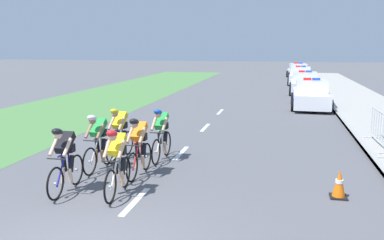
{
  "coord_description": "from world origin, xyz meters",
  "views": [
    {
      "loc": [
        2.93,
        -5.04,
        3.25
      ],
      "look_at": [
        0.41,
        6.31,
        1.1
      ],
      "focal_mm": 37.76,
      "sensor_mm": 36.0,
      "label": 1
    }
  ],
  "objects_px": {
    "cyclist_third": "(98,141)",
    "police_car_second": "(305,84)",
    "cyclist_lead": "(65,158)",
    "police_car_third": "(300,76)",
    "traffic_cone_near": "(339,184)",
    "police_car_nearest": "(311,95)",
    "cyclist_second": "(117,161)",
    "cyclist_sixth": "(161,133)",
    "police_car_furthest": "(298,72)",
    "cyclist_fourth": "(139,146)",
    "crowd_barrier_rear": "(380,129)",
    "cyclist_fifth": "(120,133)"
  },
  "relations": [
    {
      "from": "cyclist_third",
      "to": "police_car_second",
      "type": "xyz_separation_m",
      "value": [
        6.17,
        18.91,
        -0.11
      ]
    },
    {
      "from": "cyclist_lead",
      "to": "police_car_third",
      "type": "xyz_separation_m",
      "value": [
        6.17,
        27.4,
        -0.11
      ]
    },
    {
      "from": "police_car_second",
      "to": "traffic_cone_near",
      "type": "xyz_separation_m",
      "value": [
        -0.23,
        -19.62,
        -0.37
      ]
    },
    {
      "from": "cyclist_third",
      "to": "police_car_nearest",
      "type": "height_order",
      "value": "police_car_nearest"
    },
    {
      "from": "cyclist_second",
      "to": "police_car_third",
      "type": "height_order",
      "value": "police_car_third"
    },
    {
      "from": "police_car_nearest",
      "to": "traffic_cone_near",
      "type": "height_order",
      "value": "police_car_nearest"
    },
    {
      "from": "cyclist_second",
      "to": "cyclist_sixth",
      "type": "distance_m",
      "value": 2.87
    },
    {
      "from": "cyclist_third",
      "to": "police_car_furthest",
      "type": "distance_m",
      "value": 32.88
    },
    {
      "from": "cyclist_fourth",
      "to": "crowd_barrier_rear",
      "type": "xyz_separation_m",
      "value": [
        6.55,
        4.21,
        -0.14
      ]
    },
    {
      "from": "crowd_barrier_rear",
      "to": "cyclist_fifth",
      "type": "bearing_deg",
      "value": -159.26
    },
    {
      "from": "cyclist_fourth",
      "to": "police_car_second",
      "type": "xyz_separation_m",
      "value": [
        4.96,
        19.14,
        -0.11
      ]
    },
    {
      "from": "cyclist_fifth",
      "to": "police_car_third",
      "type": "distance_m",
      "value": 25.34
    },
    {
      "from": "cyclist_lead",
      "to": "cyclist_fifth",
      "type": "relative_size",
      "value": 1.0
    },
    {
      "from": "cyclist_lead",
      "to": "traffic_cone_near",
      "type": "distance_m",
      "value": 6.04
    },
    {
      "from": "crowd_barrier_rear",
      "to": "cyclist_third",
      "type": "bearing_deg",
      "value": -152.87
    },
    {
      "from": "cyclist_third",
      "to": "traffic_cone_near",
      "type": "bearing_deg",
      "value": -6.89
    },
    {
      "from": "cyclist_lead",
      "to": "police_car_third",
      "type": "distance_m",
      "value": 28.08
    },
    {
      "from": "cyclist_fifth",
      "to": "police_car_furthest",
      "type": "relative_size",
      "value": 0.38
    },
    {
      "from": "police_car_second",
      "to": "cyclist_fourth",
      "type": "bearing_deg",
      "value": -104.53
    },
    {
      "from": "cyclist_third",
      "to": "police_car_furthest",
      "type": "height_order",
      "value": "police_car_furthest"
    },
    {
      "from": "cyclist_lead",
      "to": "cyclist_sixth",
      "type": "xyz_separation_m",
      "value": [
        1.34,
        2.94,
        0.0
      ]
    },
    {
      "from": "cyclist_second",
      "to": "police_car_furthest",
      "type": "bearing_deg",
      "value": 81.68
    },
    {
      "from": "cyclist_sixth",
      "to": "cyclist_fourth",
      "type": "bearing_deg",
      "value": -95.17
    },
    {
      "from": "cyclist_third",
      "to": "cyclist_second",
      "type": "bearing_deg",
      "value": -52.96
    },
    {
      "from": "police_car_third",
      "to": "cyclist_sixth",
      "type": "bearing_deg",
      "value": -101.16
    },
    {
      "from": "cyclist_sixth",
      "to": "police_car_nearest",
      "type": "bearing_deg",
      "value": 66.64
    },
    {
      "from": "police_car_furthest",
      "to": "crowd_barrier_rear",
      "type": "xyz_separation_m",
      "value": [
        1.59,
        -28.32,
        -0.03
      ]
    },
    {
      "from": "police_car_furthest",
      "to": "cyclist_third",
      "type": "bearing_deg",
      "value": -100.82
    },
    {
      "from": "cyclist_fourth",
      "to": "police_car_nearest",
      "type": "relative_size",
      "value": 0.39
    },
    {
      "from": "cyclist_fourth",
      "to": "crowd_barrier_rear",
      "type": "distance_m",
      "value": 7.79
    },
    {
      "from": "cyclist_sixth",
      "to": "crowd_barrier_rear",
      "type": "bearing_deg",
      "value": 22.98
    },
    {
      "from": "cyclist_sixth",
      "to": "crowd_barrier_rear",
      "type": "height_order",
      "value": "cyclist_sixth"
    },
    {
      "from": "cyclist_lead",
      "to": "police_car_third",
      "type": "height_order",
      "value": "police_car_third"
    },
    {
      "from": "cyclist_third",
      "to": "cyclist_sixth",
      "type": "height_order",
      "value": "same"
    },
    {
      "from": "cyclist_third",
      "to": "police_car_nearest",
      "type": "xyz_separation_m",
      "value": [
        6.17,
        12.43,
        -0.11
      ]
    },
    {
      "from": "cyclist_third",
      "to": "cyclist_fourth",
      "type": "height_order",
      "value": "same"
    },
    {
      "from": "cyclist_lead",
      "to": "cyclist_fifth",
      "type": "distance_m",
      "value": 2.78
    },
    {
      "from": "police_car_nearest",
      "to": "crowd_barrier_rear",
      "type": "distance_m",
      "value": 8.6
    },
    {
      "from": "police_car_furthest",
      "to": "traffic_cone_near",
      "type": "xyz_separation_m",
      "value": [
        -0.23,
        -33.02,
        -0.37
      ]
    },
    {
      "from": "police_car_nearest",
      "to": "police_car_furthest",
      "type": "height_order",
      "value": "same"
    },
    {
      "from": "cyclist_fourth",
      "to": "crowd_barrier_rear",
      "type": "relative_size",
      "value": 0.74
    },
    {
      "from": "cyclist_fourth",
      "to": "police_car_nearest",
      "type": "distance_m",
      "value": 13.6
    },
    {
      "from": "cyclist_sixth",
      "to": "police_car_furthest",
      "type": "distance_m",
      "value": 31.41
    },
    {
      "from": "cyclist_fourth",
      "to": "crowd_barrier_rear",
      "type": "height_order",
      "value": "cyclist_fourth"
    },
    {
      "from": "cyclist_second",
      "to": "cyclist_third",
      "type": "height_order",
      "value": "same"
    },
    {
      "from": "police_car_furthest",
      "to": "crowd_barrier_rear",
      "type": "distance_m",
      "value": 28.37
    },
    {
      "from": "cyclist_third",
      "to": "cyclist_sixth",
      "type": "relative_size",
      "value": 1.0
    },
    {
      "from": "cyclist_third",
      "to": "police_car_nearest",
      "type": "distance_m",
      "value": 13.88
    },
    {
      "from": "cyclist_second",
      "to": "cyclist_fifth",
      "type": "distance_m",
      "value": 2.91
    },
    {
      "from": "cyclist_lead",
      "to": "cyclist_third",
      "type": "height_order",
      "value": "same"
    }
  ]
}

